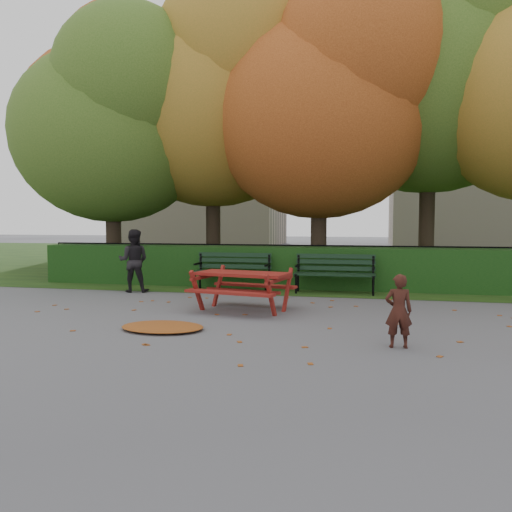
% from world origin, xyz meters
% --- Properties ---
extents(ground, '(90.00, 90.00, 0.00)m').
position_xyz_m(ground, '(0.00, 0.00, 0.00)').
color(ground, slate).
rests_on(ground, ground).
extents(grass_strip, '(90.00, 90.00, 0.00)m').
position_xyz_m(grass_strip, '(0.00, 14.00, 0.01)').
color(grass_strip, '#183411').
rests_on(grass_strip, ground).
extents(building_left, '(10.00, 7.00, 15.00)m').
position_xyz_m(building_left, '(-9.00, 26.00, 7.50)').
color(building_left, '#BCAB97').
rests_on(building_left, ground).
extents(building_right, '(9.00, 6.00, 12.00)m').
position_xyz_m(building_right, '(8.00, 28.00, 6.00)').
color(building_right, '#BCAB97').
rests_on(building_right, ground).
extents(hedge, '(13.00, 0.90, 1.00)m').
position_xyz_m(hedge, '(0.00, 4.50, 0.50)').
color(hedge, '#10330F').
rests_on(hedge, ground).
extents(iron_fence, '(14.00, 0.04, 1.02)m').
position_xyz_m(iron_fence, '(0.00, 5.30, 0.54)').
color(iron_fence, black).
rests_on(iron_fence, ground).
extents(tree_a, '(5.88, 5.60, 7.48)m').
position_xyz_m(tree_a, '(-5.19, 5.58, 4.52)').
color(tree_a, black).
rests_on(tree_a, ground).
extents(tree_b, '(6.72, 6.40, 8.79)m').
position_xyz_m(tree_b, '(-2.44, 6.75, 5.40)').
color(tree_b, black).
rests_on(tree_b, ground).
extents(tree_c, '(6.30, 6.00, 8.00)m').
position_xyz_m(tree_c, '(0.83, 5.96, 4.82)').
color(tree_c, black).
rests_on(tree_c, ground).
extents(tree_d, '(7.14, 6.80, 9.58)m').
position_xyz_m(tree_d, '(3.88, 7.23, 5.98)').
color(tree_d, black).
rests_on(tree_d, ground).
extents(tree_f, '(6.93, 6.60, 9.19)m').
position_xyz_m(tree_f, '(-7.13, 9.24, 5.69)').
color(tree_f, black).
rests_on(tree_f, ground).
extents(bench_left, '(1.80, 0.57, 0.88)m').
position_xyz_m(bench_left, '(-1.30, 3.70, 0.52)').
color(bench_left, black).
rests_on(bench_left, ground).
extents(bench_right, '(1.80, 0.57, 0.88)m').
position_xyz_m(bench_right, '(1.10, 3.70, 0.52)').
color(bench_right, black).
rests_on(bench_right, ground).
extents(picnic_table, '(1.89, 1.63, 0.81)m').
position_xyz_m(picnic_table, '(-0.41, 1.08, 0.55)').
color(picnic_table, maroon).
rests_on(picnic_table, ground).
extents(leaf_pile, '(1.48, 1.23, 0.09)m').
position_xyz_m(leaf_pile, '(-1.22, -0.73, 0.04)').
color(leaf_pile, brown).
rests_on(leaf_pile, ground).
extents(leaf_scatter, '(9.00, 5.70, 0.01)m').
position_xyz_m(leaf_scatter, '(0.00, 0.30, 0.01)').
color(leaf_scatter, brown).
rests_on(leaf_scatter, ground).
extents(child, '(0.37, 0.27, 0.96)m').
position_xyz_m(child, '(2.19, -1.08, 0.48)').
color(child, '#3A1912').
rests_on(child, ground).
extents(adult, '(0.81, 0.69, 1.45)m').
position_xyz_m(adult, '(-3.45, 2.90, 0.72)').
color(adult, black).
rests_on(adult, ground).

